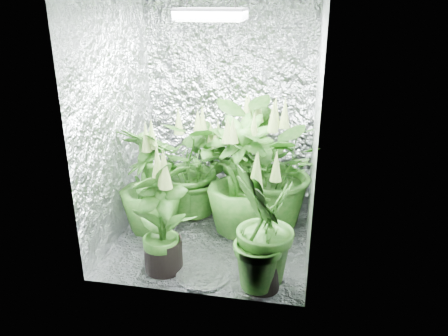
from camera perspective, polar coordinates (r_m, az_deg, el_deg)
ground at (r=3.85m, az=-1.40°, el=-8.88°), size 1.60×1.60×0.00m
walls at (r=3.46m, az=-1.55°, el=5.60°), size 1.62×1.62×2.00m
grow_lamp at (r=3.33m, az=-1.70°, el=19.42°), size 0.50×0.30×0.22m
plant_a at (r=4.02m, az=-4.35°, el=0.19°), size 1.02×1.02×1.04m
plant_b at (r=4.20m, az=-1.58°, el=-0.26°), size 0.58×0.58×0.87m
plant_c at (r=4.17m, az=2.83°, el=1.44°), size 0.70×0.70×1.13m
plant_d at (r=3.75m, az=-9.66°, el=-1.88°), size 0.69×0.69×1.03m
plant_e at (r=3.75m, az=5.83°, el=-0.14°), size 1.26×1.26×1.19m
plant_f at (r=3.24m, az=-8.18°, el=-6.42°), size 0.65×0.65×0.98m
plant_g at (r=3.00m, az=5.25°, el=-7.99°), size 0.52×0.52×1.01m
plant_h at (r=3.68m, az=2.07°, el=-1.46°), size 0.67×0.67×1.11m
circulation_fan at (r=4.10m, az=7.90°, el=-4.50°), size 0.16×0.34×0.39m
plant_label at (r=3.06m, az=6.09°, el=-11.11°), size 0.06×0.04×0.08m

